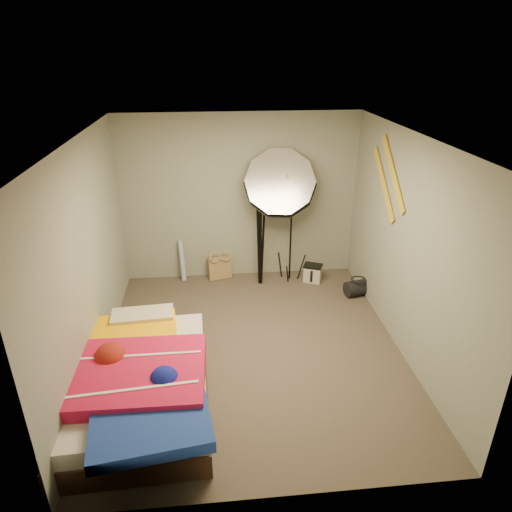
{
  "coord_description": "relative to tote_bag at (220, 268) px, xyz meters",
  "views": [
    {
      "loc": [
        -0.42,
        -4.5,
        3.33
      ],
      "look_at": [
        0.1,
        0.6,
        0.95
      ],
      "focal_mm": 32.0,
      "sensor_mm": 36.0,
      "label": 1
    }
  ],
  "objects": [
    {
      "name": "wall_stripe_upper",
      "position": [
        2.07,
        -1.28,
        1.77
      ],
      "size": [
        0.02,
        0.91,
        0.78
      ],
      "primitive_type": "cube",
      "rotation": [
        0.7,
        0.0,
        0.0
      ],
      "color": "gold",
      "rests_on": "wall_right"
    },
    {
      "name": "wall_left",
      "position": [
        -1.41,
        -1.88,
        1.07
      ],
      "size": [
        0.0,
        4.0,
        4.0
      ],
      "primitive_type": "plane",
      "rotation": [
        1.57,
        0.0,
        1.57
      ],
      "color": "gray",
      "rests_on": "floor"
    },
    {
      "name": "wrapping_roll",
      "position": [
        -0.57,
        0.02,
        0.14
      ],
      "size": [
        0.12,
        0.19,
        0.64
      ],
      "primitive_type": "cylinder",
      "rotation": [
        -0.17,
        0.0,
        0.28
      ],
      "color": "#5A86C1",
      "rests_on": "floor"
    },
    {
      "name": "tote_bag",
      "position": [
        0.0,
        0.0,
        0.0
      ],
      "size": [
        0.38,
        0.23,
        0.36
      ],
      "primitive_type": "cube",
      "rotation": [
        -0.14,
        0.0,
        0.24
      ],
      "color": "tan",
      "rests_on": "floor"
    },
    {
      "name": "camera_tripod",
      "position": [
        0.61,
        -0.24,
        0.59
      ],
      "size": [
        0.09,
        0.09,
        1.34
      ],
      "color": "black",
      "rests_on": "floor"
    },
    {
      "name": "duffel_bag",
      "position": [
        1.99,
        -0.74,
        -0.06
      ],
      "size": [
        0.41,
        0.3,
        0.23
      ],
      "primitive_type": "cylinder",
      "rotation": [
        0.0,
        1.57,
        0.22
      ],
      "color": "black",
      "rests_on": "floor"
    },
    {
      "name": "ceiling",
      "position": [
        0.34,
        -1.88,
        2.32
      ],
      "size": [
        4.0,
        4.0,
        0.0
      ],
      "primitive_type": "plane",
      "rotation": [
        3.14,
        0.0,
        0.0
      ],
      "color": "silver",
      "rests_on": "wall_back"
    },
    {
      "name": "photo_umbrella",
      "position": [
        0.89,
        -0.22,
        1.37
      ],
      "size": [
        1.33,
        1.04,
        2.15
      ],
      "color": "black",
      "rests_on": "floor"
    },
    {
      "name": "wall_front",
      "position": [
        0.34,
        -3.88,
        1.07
      ],
      "size": [
        3.5,
        0.0,
        3.5
      ],
      "primitive_type": "plane",
      "rotation": [
        -1.57,
        0.0,
        0.0
      ],
      "color": "gray",
      "rests_on": "floor"
    },
    {
      "name": "wall_stripe_lower",
      "position": [
        2.07,
        -1.03,
        1.57
      ],
      "size": [
        0.02,
        0.91,
        0.78
      ],
      "primitive_type": "cube",
      "rotation": [
        0.7,
        0.0,
        0.0
      ],
      "color": "gold",
      "rests_on": "wall_right"
    },
    {
      "name": "wall_right",
      "position": [
        2.09,
        -1.88,
        1.07
      ],
      "size": [
        0.0,
        4.0,
        4.0
      ],
      "primitive_type": "plane",
      "rotation": [
        1.57,
        0.0,
        -1.57
      ],
      "color": "gray",
      "rests_on": "floor"
    },
    {
      "name": "floor",
      "position": [
        0.34,
        -1.88,
        -0.18
      ],
      "size": [
        4.0,
        4.0,
        0.0
      ],
      "primitive_type": "plane",
      "color": "#51453B",
      "rests_on": "ground"
    },
    {
      "name": "camera_case",
      "position": [
        1.42,
        -0.26,
        -0.05
      ],
      "size": [
        0.31,
        0.27,
        0.25
      ],
      "primitive_type": "cube",
      "rotation": [
        0.0,
        0.0,
        -0.41
      ],
      "color": "beige",
      "rests_on": "floor"
    },
    {
      "name": "wall_back",
      "position": [
        0.34,
        0.12,
        1.07
      ],
      "size": [
        3.5,
        0.0,
        3.5
      ],
      "primitive_type": "plane",
      "rotation": [
        1.57,
        0.0,
        0.0
      ],
      "color": "gray",
      "rests_on": "floor"
    },
    {
      "name": "bed",
      "position": [
        -0.88,
        -2.71,
        0.11
      ],
      "size": [
        1.51,
        2.2,
        0.58
      ],
      "color": "#452B1F",
      "rests_on": "floor"
    }
  ]
}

